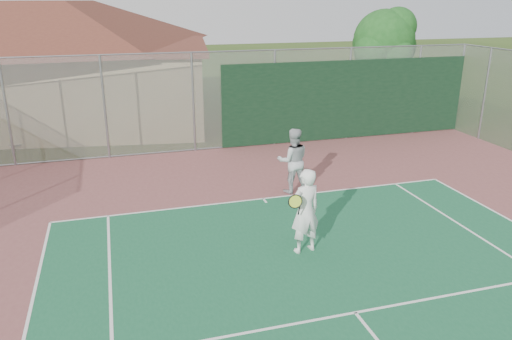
{
  "coord_description": "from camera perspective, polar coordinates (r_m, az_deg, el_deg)",
  "views": [
    {
      "loc": [
        -3.77,
        -0.25,
        5.24
      ],
      "look_at": [
        -0.51,
        10.85,
        1.25
      ],
      "focal_mm": 35.0,
      "sensor_mm": 36.0,
      "label": 1
    }
  ],
  "objects": [
    {
      "name": "clubhouse",
      "position": [
        23.7,
        -22.65,
        12.45
      ],
      "size": [
        15.44,
        11.51,
        6.11
      ],
      "rotation": [
        0.0,
        0.0,
        -0.15
      ],
      "color": "tan",
      "rests_on": "ground"
    },
    {
      "name": "player_grey_back",
      "position": [
        13.97,
        4.24,
        1.0
      ],
      "size": [
        0.99,
        0.83,
        1.85
      ],
      "rotation": [
        0.0,
        0.0,
        2.99
      ],
      "color": "#ADB0B2",
      "rests_on": "ground"
    },
    {
      "name": "tree",
      "position": [
        25.76,
        14.56,
        13.92
      ],
      "size": [
        3.5,
        3.31,
        4.88
      ],
      "color": "#3D2916",
      "rests_on": "ground"
    },
    {
      "name": "player_white_front",
      "position": [
        10.67,
        5.63,
        -4.76
      ],
      "size": [
        0.89,
        0.65,
        1.89
      ],
      "rotation": [
        0.0,
        0.0,
        3.33
      ],
      "color": "white",
      "rests_on": "ground"
    },
    {
      "name": "bleachers",
      "position": [
        21.33,
        -22.09,
        5.13
      ],
      "size": [
        3.86,
        3.05,
        1.18
      ],
      "rotation": [
        0.0,
        0.0,
        0.43
      ],
      "color": "#B23229",
      "rests_on": "ground"
    },
    {
      "name": "back_fence",
      "position": [
        18.55,
        2.44,
        7.92
      ],
      "size": [
        20.08,
        0.11,
        3.53
      ],
      "color": "gray",
      "rests_on": "ground"
    }
  ]
}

